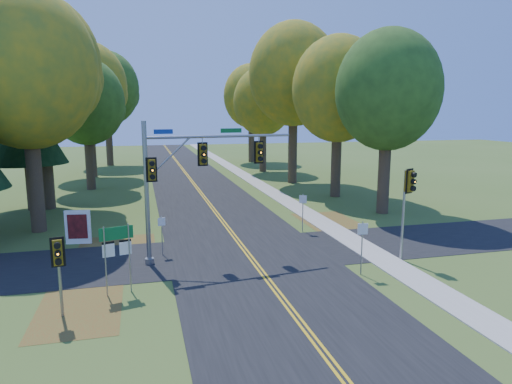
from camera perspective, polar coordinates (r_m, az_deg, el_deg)
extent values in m
plane|color=#3F5B20|center=(21.73, 0.06, -9.18)|extent=(160.00, 160.00, 0.00)
cube|color=black|center=(21.73, 0.06, -9.15)|extent=(8.00, 160.00, 0.02)
cube|color=black|center=(23.58, -1.16, -7.60)|extent=(60.00, 6.00, 0.02)
cube|color=gold|center=(21.70, -0.20, -9.14)|extent=(0.10, 160.00, 0.01)
cube|color=gold|center=(21.75, 0.32, -9.09)|extent=(0.10, 160.00, 0.01)
cube|color=#9E998E|center=(23.95, 14.71, -7.60)|extent=(1.60, 160.00, 0.06)
cube|color=brown|center=(24.97, -17.05, -7.05)|extent=(4.00, 6.00, 0.00)
cube|color=brown|center=(29.37, 10.08, -4.20)|extent=(3.50, 8.00, 0.00)
cube|color=brown|center=(18.49, -21.20, -13.43)|extent=(3.00, 5.00, 0.00)
cylinder|color=#38281C|center=(30.05, -25.92, 1.81)|extent=(0.86, 0.86, 6.75)
ellipsoid|color=#AF8917|center=(29.90, -26.85, 13.59)|extent=(8.00, 8.00, 9.20)
sphere|color=#AF8917|center=(30.75, -23.28, 12.23)|extent=(4.80, 4.80, 4.80)
cylinder|color=#38281C|center=(33.30, 15.72, 2.57)|extent=(0.83, 0.83, 6.08)
ellipsoid|color=#3B6B21|center=(33.08, 16.19, 12.16)|extent=(7.20, 7.20, 8.28)
sphere|color=#3B6B21|center=(34.72, 17.30, 10.80)|extent=(4.32, 4.32, 4.32)
sphere|color=#3B6B21|center=(31.87, 14.91, 13.61)|extent=(3.96, 3.96, 3.96)
cylinder|color=#38281C|center=(36.86, -24.78, 3.77)|extent=(0.89, 0.89, 7.42)
ellipsoid|color=#AF8917|center=(36.84, -25.58, 14.21)|extent=(8.60, 8.60, 9.89)
sphere|color=#AF8917|center=(37.77, -22.47, 12.99)|extent=(5.16, 5.16, 5.16)
sphere|color=#AF8917|center=(36.40, -28.35, 15.42)|extent=(4.73, 4.73, 4.73)
cylinder|color=#38281C|center=(39.03, 9.98, 4.01)|extent=(0.84, 0.84, 6.30)
ellipsoid|color=#AF8917|center=(38.87, 10.25, 12.56)|extent=(7.60, 7.60, 8.74)
sphere|color=#AF8917|center=(40.51, 11.53, 11.34)|extent=(4.56, 4.56, 4.56)
sphere|color=#AF8917|center=(37.68, 8.88, 13.84)|extent=(4.18, 4.18, 4.18)
cylinder|color=#38281C|center=(44.72, -20.07, 3.87)|extent=(0.81, 0.81, 5.62)
ellipsoid|color=#3B6B21|center=(44.51, -20.48, 10.53)|extent=(6.80, 6.80, 7.82)
sphere|color=#3B6B21|center=(45.41, -18.57, 9.76)|extent=(4.08, 4.08, 4.08)
sphere|color=#3B6B21|center=(43.99, -22.20, 11.32)|extent=(3.74, 3.74, 3.74)
cylinder|color=#38281C|center=(46.08, 4.61, 5.88)|extent=(0.90, 0.90, 7.65)
ellipsoid|color=#AF8917|center=(46.10, 4.73, 14.47)|extent=(8.80, 8.80, 10.12)
sphere|color=#AF8917|center=(47.87, 6.23, 13.23)|extent=(5.28, 5.28, 5.28)
sphere|color=#AF8917|center=(44.86, 3.20, 15.74)|extent=(4.84, 4.84, 4.84)
cylinder|color=#38281C|center=(53.35, -19.87, 5.52)|extent=(0.87, 0.87, 6.98)
ellipsoid|color=#AF8917|center=(53.29, -20.28, 12.35)|extent=(8.20, 8.20, 9.43)
sphere|color=#AF8917|center=(54.35, -18.35, 11.53)|extent=(4.92, 4.92, 4.92)
sphere|color=#AF8917|center=(52.68, -22.02, 13.17)|extent=(4.51, 4.51, 4.51)
cylinder|color=#38281C|center=(54.75, 0.87, 5.63)|extent=(0.82, 0.82, 5.85)
ellipsoid|color=#AF8917|center=(54.59, 0.88, 11.26)|extent=(7.00, 7.00, 8.05)
sphere|color=#AF8917|center=(55.97, 2.00, 10.51)|extent=(4.20, 4.20, 4.20)
sphere|color=#AF8917|center=(53.63, -0.21, 12.03)|extent=(3.85, 3.85, 3.85)
cylinder|color=#38281C|center=(64.10, -17.90, 6.40)|extent=(0.88, 0.88, 7.20)
ellipsoid|color=#3B6B21|center=(64.07, -18.22, 12.24)|extent=(8.40, 8.40, 9.66)
sphere|color=#3B6B21|center=(65.21, -16.61, 11.54)|extent=(5.04, 5.04, 5.04)
sphere|color=#3B6B21|center=(63.38, -19.67, 12.95)|extent=(4.62, 4.62, 4.62)
cylinder|color=#38281C|center=(65.36, -0.58, 6.65)|extent=(0.85, 0.85, 6.53)
ellipsoid|color=#AF8917|center=(65.28, -0.59, 11.90)|extent=(7.80, 7.80, 8.97)
sphere|color=#AF8917|center=(66.78, 0.49, 11.19)|extent=(4.68, 4.68, 4.68)
sphere|color=#AF8917|center=(64.24, -1.63, 12.63)|extent=(4.29, 4.29, 4.29)
cylinder|color=#38281C|center=(37.14, -26.43, 0.56)|extent=(0.50, 0.50, 3.42)
cone|color=black|center=(36.75, -26.97, 7.40)|extent=(5.60, 5.60, 5.45)
cone|color=black|center=(36.85, -27.47, 13.45)|extent=(4.57, 4.57, 5.45)
cone|color=black|center=(37.36, -27.98, 19.39)|extent=(3.55, 3.55, 5.45)
cylinder|color=gray|center=(21.68, -13.50, -0.29)|extent=(0.21, 0.21, 6.74)
cylinder|color=gray|center=(22.47, -13.16, -8.41)|extent=(0.42, 0.42, 0.29)
cylinder|color=gray|center=(22.16, -4.43, 6.95)|extent=(7.18, 1.04, 0.13)
cylinder|color=gray|center=(21.62, -10.89, 4.16)|extent=(2.17, 0.36, 1.99)
cylinder|color=gray|center=(21.92, -6.73, 6.43)|extent=(0.04, 0.04, 0.35)
cube|color=#72590C|center=(21.97, -6.69, 4.72)|extent=(0.36, 0.33, 0.96)
cube|color=black|center=(21.97, -6.69, 4.72)|extent=(0.50, 0.09, 1.14)
sphere|color=orange|center=(21.75, -6.54, 4.67)|extent=(0.17, 0.17, 0.17)
cylinder|color=black|center=(21.73, -6.56, 5.48)|extent=(0.25, 0.18, 0.23)
cylinder|color=black|center=(21.75, -6.54, 4.67)|extent=(0.25, 0.18, 0.23)
cylinder|color=black|center=(21.78, -6.53, 3.86)|extent=(0.25, 0.18, 0.23)
cylinder|color=gray|center=(22.82, 0.34, 6.64)|extent=(0.04, 0.04, 0.35)
cube|color=#72590C|center=(22.87, 0.34, 5.00)|extent=(0.36, 0.33, 0.96)
cube|color=black|center=(22.87, 0.34, 5.00)|extent=(0.50, 0.09, 1.14)
sphere|color=orange|center=(22.67, 0.55, 4.95)|extent=(0.17, 0.17, 0.17)
cylinder|color=black|center=(22.64, 0.55, 5.73)|extent=(0.25, 0.18, 0.23)
cylinder|color=black|center=(22.67, 0.55, 4.95)|extent=(0.25, 0.18, 0.23)
cylinder|color=black|center=(22.70, 0.55, 4.18)|extent=(0.25, 0.18, 0.23)
cube|color=#72590C|center=(21.40, -12.93, 2.73)|extent=(0.36, 0.33, 0.96)
cube|color=black|center=(21.40, -12.93, 2.73)|extent=(0.50, 0.09, 1.14)
sphere|color=orange|center=(21.18, -12.84, 2.66)|extent=(0.17, 0.17, 0.17)
cylinder|color=black|center=(21.14, -12.87, 3.49)|extent=(0.25, 0.18, 0.23)
cylinder|color=black|center=(21.18, -12.84, 2.66)|extent=(0.25, 0.18, 0.23)
cylinder|color=black|center=(21.22, -12.81, 1.84)|extent=(0.25, 0.18, 0.23)
cube|color=navy|center=(21.50, -11.51, 7.41)|extent=(0.86, 0.15, 0.21)
cube|color=#0C5926|center=(22.31, -3.13, 7.68)|extent=(1.06, 0.17, 0.21)
cylinder|color=gray|center=(23.04, 17.92, -2.84)|extent=(0.12, 0.12, 4.43)
cube|color=#72590C|center=(22.61, 18.61, 1.30)|extent=(0.43, 0.41, 1.01)
cube|color=black|center=(22.61, 18.61, 1.30)|extent=(0.49, 0.24, 1.19)
sphere|color=orange|center=(22.48, 19.10, 1.23)|extent=(0.18, 0.18, 0.18)
cylinder|color=black|center=(22.44, 19.15, 2.04)|extent=(0.29, 0.24, 0.24)
cylinder|color=black|center=(22.48, 19.10, 1.23)|extent=(0.29, 0.24, 0.24)
cylinder|color=black|center=(22.53, 19.06, 0.42)|extent=(0.29, 0.24, 0.24)
cylinder|color=gray|center=(17.59, -23.32, -9.79)|extent=(0.11, 0.11, 2.87)
cube|color=#72590C|center=(17.11, -23.54, -6.89)|extent=(0.35, 0.32, 0.90)
cube|color=black|center=(17.11, -23.54, -6.89)|extent=(0.46, 0.10, 1.06)
sphere|color=orange|center=(16.91, -23.53, -7.09)|extent=(0.16, 0.16, 0.16)
cylinder|color=black|center=(16.83, -23.60, -6.15)|extent=(0.24, 0.18, 0.22)
cylinder|color=black|center=(16.91, -23.53, -7.09)|extent=(0.24, 0.18, 0.22)
cylinder|color=black|center=(16.99, -23.46, -8.01)|extent=(0.24, 0.18, 0.22)
cylinder|color=gray|center=(18.82, -18.29, -8.28)|extent=(0.06, 0.06, 2.81)
cylinder|color=gray|center=(19.00, -15.50, -7.96)|extent=(0.06, 0.06, 2.81)
cube|color=#0D6129|center=(18.63, -17.08, -4.95)|extent=(1.27, 0.38, 0.51)
cube|color=silver|center=(18.63, -17.08, -4.95)|extent=(1.09, 0.30, 0.07)
cube|color=silver|center=(18.75, -17.96, -6.99)|extent=(0.46, 0.16, 0.51)
cube|color=black|center=(18.66, -18.01, -6.08)|extent=(0.45, 0.13, 0.09)
cube|color=silver|center=(18.87, -16.00, -6.77)|extent=(0.46, 0.16, 0.51)
cube|color=black|center=(18.79, -16.05, -5.87)|extent=(0.45, 0.13, 0.09)
cube|color=white|center=(26.76, -21.36, -4.10)|extent=(1.36, 0.38, 1.86)
cube|color=maroon|center=(26.65, -21.42, -4.05)|extent=(1.03, 0.17, 1.35)
cube|color=white|center=(27.10, -22.31, -5.69)|extent=(0.09, 0.09, 0.31)
cube|color=white|center=(26.82, -20.18, -5.71)|extent=(0.09, 0.09, 0.31)
cylinder|color=gray|center=(27.44, 5.86, -2.63)|extent=(0.05, 0.05, 2.31)
cube|color=silver|center=(27.25, 5.89, -0.91)|extent=(0.43, 0.18, 0.47)
cylinder|color=gray|center=(20.75, 13.08, -6.86)|extent=(0.06, 0.06, 2.43)
cube|color=silver|center=(20.49, 13.20, -4.51)|extent=(0.46, 0.09, 0.50)
cylinder|color=gray|center=(23.47, -11.67, -5.37)|extent=(0.05, 0.05, 2.00)
cube|color=silver|center=(23.27, -11.72, -3.65)|extent=(0.37, 0.15, 0.41)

